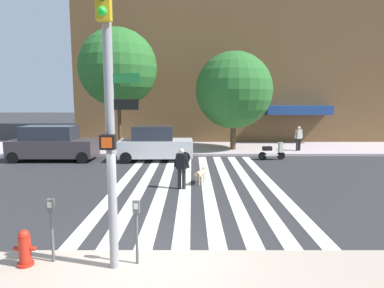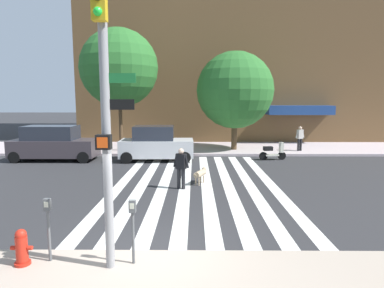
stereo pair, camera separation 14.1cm
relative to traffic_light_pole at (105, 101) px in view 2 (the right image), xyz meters
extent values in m
plane|color=#2B2B2D|center=(0.59, 7.57, -3.52)|extent=(160.00, 160.00, 0.00)
cube|color=#B5A4A7|center=(0.59, 17.35, -3.45)|extent=(80.00, 6.00, 0.15)
cube|color=silver|center=(-1.39, 7.57, -3.52)|extent=(0.45, 12.94, 0.01)
cube|color=silver|center=(-0.49, 7.57, -3.52)|extent=(0.45, 12.94, 0.01)
cube|color=silver|center=(0.41, 7.57, -3.52)|extent=(0.45, 12.94, 0.01)
cube|color=silver|center=(1.31, 7.57, -3.52)|extent=(0.45, 12.94, 0.01)
cube|color=silver|center=(2.21, 7.57, -3.52)|extent=(0.45, 12.94, 0.01)
cube|color=silver|center=(3.11, 7.57, -3.52)|extent=(0.45, 12.94, 0.01)
cube|color=silver|center=(4.01, 7.57, -3.52)|extent=(0.45, 12.94, 0.01)
cube|color=silver|center=(4.91, 7.57, -3.52)|extent=(0.45, 12.94, 0.01)
cube|color=navy|center=(9.87, 19.75, -0.77)|extent=(5.02, 1.60, 0.70)
cylinder|color=gray|center=(-0.01, 0.05, -0.47)|extent=(0.18, 0.18, 5.80)
cube|color=black|center=(-0.01, -0.15, -0.77)|extent=(0.28, 0.18, 0.28)
cube|color=#E54C14|center=(-0.01, -0.25, -0.77)|extent=(0.20, 0.01, 0.20)
cube|color=#19662D|center=(0.29, 0.05, 0.43)|extent=(0.60, 0.03, 0.18)
cube|color=black|center=(0.27, 0.05, -0.07)|extent=(0.56, 0.03, 0.20)
sphere|color=#1ED838|center=(-0.01, -0.24, 1.57)|extent=(0.16, 0.16, 0.16)
cylinder|color=red|center=(-1.86, 0.11, -3.34)|extent=(0.32, 0.32, 0.06)
cylinder|color=red|center=(-1.86, 0.11, -3.04)|extent=(0.24, 0.24, 0.55)
sphere|color=red|center=(-1.86, 0.11, -2.72)|extent=(0.23, 0.23, 0.23)
cylinder|color=red|center=(-2.03, 0.11, -3.01)|extent=(0.10, 0.09, 0.09)
cylinder|color=red|center=(-1.69, 0.11, -3.01)|extent=(0.10, 0.09, 0.09)
cylinder|color=#515456|center=(0.44, 0.19, -2.82)|extent=(0.06, 0.06, 1.10)
cube|color=#515456|center=(0.44, 0.19, -2.14)|extent=(0.14, 0.10, 0.26)
cube|color=beige|center=(0.44, 0.14, -2.12)|extent=(0.09, 0.01, 0.12)
cylinder|color=#515456|center=(-1.35, 0.28, -2.82)|extent=(0.06, 0.06, 1.10)
cube|color=#515456|center=(-1.35, 0.28, -2.14)|extent=(0.14, 0.10, 0.26)
cube|color=beige|center=(-1.35, 0.23, -2.12)|extent=(0.09, 0.01, 0.12)
cube|color=#3B3439|center=(-6.51, 12.84, -2.78)|extent=(4.86, 1.93, 0.99)
cube|color=#232833|center=(-6.71, 12.84, -1.88)|extent=(2.92, 1.70, 0.81)
cylinder|color=black|center=(-4.57, 13.72, -3.19)|extent=(0.66, 0.22, 0.66)
cylinder|color=black|center=(-4.56, 11.96, -3.19)|extent=(0.66, 0.22, 0.66)
cylinder|color=black|center=(-8.46, 13.72, -3.19)|extent=(0.66, 0.22, 0.66)
cylinder|color=black|center=(-8.46, 11.95, -3.19)|extent=(0.66, 0.22, 0.66)
cube|color=silver|center=(-0.51, 12.84, -2.78)|extent=(4.29, 2.10, 0.98)
cube|color=#232833|center=(-0.68, 12.83, -1.89)|extent=(2.35, 1.80, 0.80)
cylinder|color=black|center=(1.09, 13.79, -3.19)|extent=(0.67, 0.24, 0.66)
cylinder|color=black|center=(1.15, 12.00, -3.19)|extent=(0.67, 0.24, 0.66)
cylinder|color=black|center=(-2.17, 13.68, -3.19)|extent=(0.67, 0.24, 0.66)
cylinder|color=black|center=(-2.11, 11.89, -3.19)|extent=(0.67, 0.24, 0.66)
cylinder|color=black|center=(6.89, 13.17, -3.28)|extent=(0.49, 0.17, 0.48)
cylinder|color=black|center=(5.76, 12.99, -3.28)|extent=(0.50, 0.21, 0.48)
cube|color=beige|center=(6.28, 13.07, -3.23)|extent=(0.84, 0.44, 0.08)
cube|color=black|center=(6.03, 13.03, -2.83)|extent=(0.56, 0.37, 0.24)
cube|color=beige|center=(6.84, 13.16, -2.78)|extent=(0.24, 0.31, 0.60)
cylinder|color=black|center=(6.84, 13.16, -2.43)|extent=(0.11, 0.50, 0.04)
cylinder|color=#4C3823|center=(-3.28, 15.82, -1.34)|extent=(0.24, 0.24, 4.07)
sphere|color=#286628|center=(-3.28, 15.82, 2.11)|extent=(5.12, 5.12, 5.12)
cylinder|color=#4C3823|center=(4.41, 16.29, -2.06)|extent=(0.38, 0.38, 2.62)
sphere|color=#286628|center=(4.41, 16.29, 0.67)|extent=(5.18, 5.18, 5.18)
cylinder|color=black|center=(1.07, 6.63, -3.11)|extent=(0.20, 0.20, 0.82)
cylinder|color=black|center=(1.25, 6.55, -3.11)|extent=(0.20, 0.20, 0.82)
cube|color=black|center=(1.16, 6.59, -2.40)|extent=(0.45, 0.38, 0.60)
cylinder|color=black|center=(0.94, 6.69, -2.37)|extent=(0.24, 0.17, 0.57)
cylinder|color=black|center=(1.38, 6.49, -2.37)|extent=(0.24, 0.17, 0.57)
sphere|color=beige|center=(1.16, 6.59, -1.99)|extent=(0.29, 0.29, 0.22)
cylinder|color=tan|center=(1.92, 7.35, -3.07)|extent=(0.54, 0.78, 0.26)
sphere|color=tan|center=(2.11, 7.76, -2.97)|extent=(0.26, 0.26, 0.20)
cylinder|color=tan|center=(1.73, 6.92, -3.02)|extent=(0.13, 0.23, 0.16)
cylinder|color=tan|center=(1.97, 7.61, -3.36)|extent=(0.07, 0.07, 0.32)
cylinder|color=tan|center=(2.09, 7.56, -3.36)|extent=(0.07, 0.07, 0.32)
cylinder|color=tan|center=(1.75, 7.14, -3.36)|extent=(0.07, 0.07, 0.32)
cylinder|color=tan|center=(1.88, 7.08, -3.36)|extent=(0.07, 0.07, 0.32)
cylinder|color=black|center=(8.82, 15.73, -2.96)|extent=(0.20, 0.20, 0.82)
cylinder|color=black|center=(8.63, 15.65, -2.96)|extent=(0.20, 0.20, 0.82)
cube|color=#B2ADA3|center=(8.72, 15.69, -2.25)|extent=(0.44, 0.37, 0.60)
cylinder|color=#B2ADA3|center=(8.94, 15.78, -2.22)|extent=(0.24, 0.17, 0.57)
cylinder|color=#B2ADA3|center=(8.50, 15.60, -2.22)|extent=(0.24, 0.17, 0.57)
sphere|color=beige|center=(8.72, 15.69, -1.84)|extent=(0.29, 0.29, 0.22)
camera|label=1|loc=(1.58, -6.33, 0.02)|focal=31.00mm
camera|label=2|loc=(1.72, -6.33, 0.02)|focal=31.00mm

